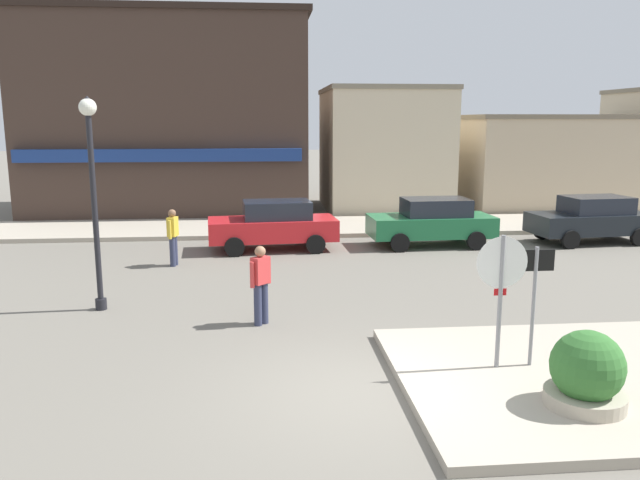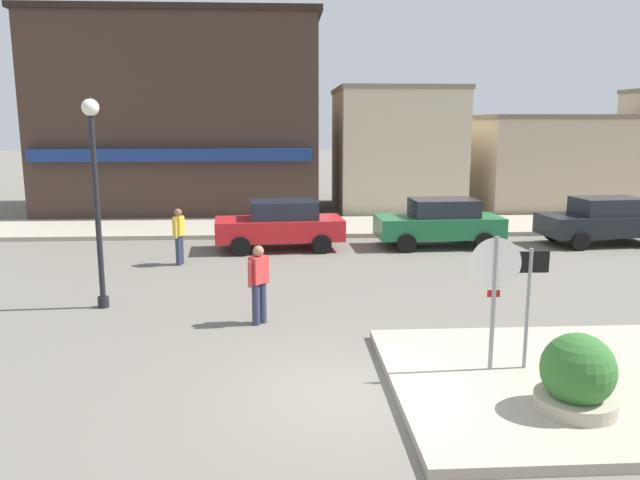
{
  "view_description": "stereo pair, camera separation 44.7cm",
  "coord_description": "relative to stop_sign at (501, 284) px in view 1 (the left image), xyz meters",
  "views": [
    {
      "loc": [
        -1.43,
        -8.67,
        4.04
      ],
      "look_at": [
        -0.21,
        4.5,
        1.5
      ],
      "focal_mm": 35.0,
      "sensor_mm": 36.0,
      "label": 1
    },
    {
      "loc": [
        -0.98,
        -8.71,
        4.04
      ],
      "look_at": [
        -0.21,
        4.5,
        1.5
      ],
      "focal_mm": 35.0,
      "sensor_mm": 36.0,
      "label": 2
    }
  ],
  "objects": [
    {
      "name": "ground_plane",
      "position": [
        -2.27,
        -0.48,
        -1.52
      ],
      "size": [
        160.0,
        160.0,
        0.0
      ],
      "primitive_type": "plane",
      "color": "#6B665B"
    },
    {
      "name": "sidewalk_corner",
      "position": [
        1.55,
        -0.43,
        -1.44
      ],
      "size": [
        6.4,
        4.8,
        0.15
      ],
      "primitive_type": "cube",
      "color": "#A89E8C",
      "rests_on": "ground"
    },
    {
      "name": "kerb_far",
      "position": [
        -2.27,
        14.14,
        -1.44
      ],
      "size": [
        80.0,
        4.0,
        0.15
      ],
      "primitive_type": "cube",
      "color": "#A89E8C",
      "rests_on": "ground"
    },
    {
      "name": "stop_sign",
      "position": [
        0.0,
        0.0,
        0.0
      ],
      "size": [
        0.82,
        0.07,
        2.3
      ],
      "color": "gray",
      "rests_on": "ground"
    },
    {
      "name": "one_way_sign",
      "position": [
        0.56,
        0.03,
        -0.19
      ],
      "size": [
        0.6,
        0.06,
        2.1
      ],
      "color": "gray",
      "rests_on": "ground"
    },
    {
      "name": "planter",
      "position": [
        0.7,
        -1.46,
        -0.96
      ],
      "size": [
        1.1,
        1.1,
        1.23
      ],
      "color": "#ADA38E",
      "rests_on": "ground"
    },
    {
      "name": "lamp_post",
      "position": [
        -7.23,
        4.26,
        1.44
      ],
      "size": [
        0.36,
        0.36,
        4.54
      ],
      "color": "black",
      "rests_on": "ground"
    },
    {
      "name": "parked_car_nearest",
      "position": [
        -3.36,
        10.33,
        -0.71
      ],
      "size": [
        4.13,
        2.13,
        1.56
      ],
      "color": "red",
      "rests_on": "ground"
    },
    {
      "name": "parked_car_second",
      "position": [
        1.79,
        10.48,
        -0.71
      ],
      "size": [
        4.06,
        1.99,
        1.56
      ],
      "color": "#1E6B3D",
      "rests_on": "ground"
    },
    {
      "name": "parked_car_third",
      "position": [
        7.28,
        10.53,
        -0.71
      ],
      "size": [
        4.14,
        2.15,
        1.56
      ],
      "color": "black",
      "rests_on": "ground"
    },
    {
      "name": "pedestrian_crossing_near",
      "position": [
        -3.76,
        2.93,
        -0.65
      ],
      "size": [
        0.45,
        0.45,
        1.61
      ],
      "color": "#2D334C",
      "rests_on": "ground"
    },
    {
      "name": "pedestrian_crossing_far",
      "position": [
        -6.22,
        8.35,
        -0.65
      ],
      "size": [
        0.29,
        0.56,
        1.61
      ],
      "color": "#2D334C",
      "rests_on": "ground"
    },
    {
      "name": "building_corner_shop",
      "position": [
        -7.67,
        19.91,
        2.72
      ],
      "size": [
        12.07,
        8.02,
        8.47
      ],
      "color": "#3D2D26",
      "rests_on": "ground"
    },
    {
      "name": "building_storefront_left_near",
      "position": [
        1.89,
        19.58,
        1.24
      ],
      "size": [
        5.44,
        6.21,
        5.51
      ],
      "color": "beige",
      "rests_on": "ground"
    },
    {
      "name": "building_storefront_left_mid",
      "position": [
        9.25,
        19.04,
        0.64
      ],
      "size": [
        7.4,
        5.43,
        4.3
      ],
      "color": "tan",
      "rests_on": "ground"
    }
  ]
}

